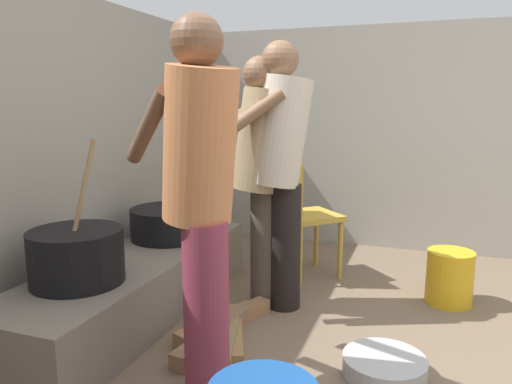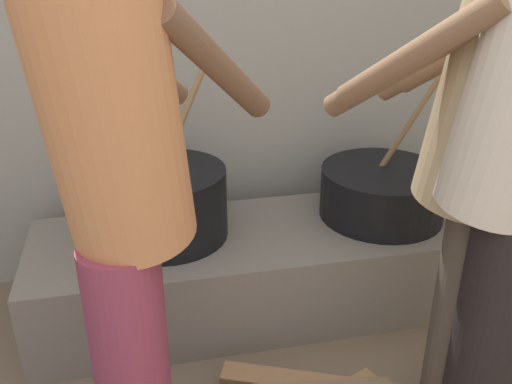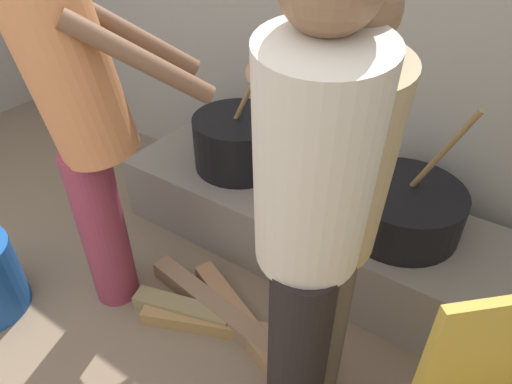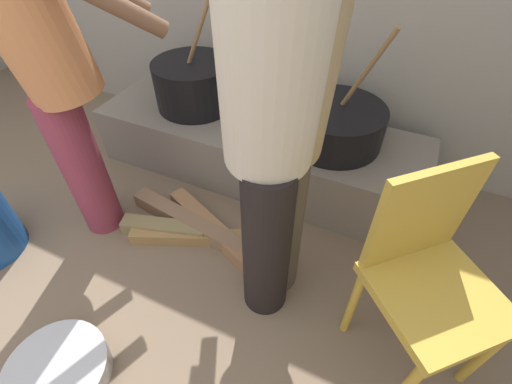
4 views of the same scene
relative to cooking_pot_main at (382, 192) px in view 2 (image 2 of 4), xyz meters
name	(u,v)px [view 2 (image 2 of 4)]	position (x,y,z in m)	size (l,w,h in m)	color
block_enclosure_rear	(148,59)	(-0.92, 0.49, 0.50)	(5.28, 0.20, 1.95)	#9E998E
hearth_ledge	(279,266)	(-0.45, -0.03, -0.29)	(2.01, 0.60, 0.36)	slate
cooking_pot_main	(382,192)	(0.00, 0.00, 0.00)	(0.52, 0.52, 0.67)	black
cooking_pot_secondary	(166,203)	(-0.91, 0.02, 0.03)	(0.48, 0.48, 0.73)	black
cook_in_orange_shirt	(120,184)	(-1.04, -0.77, 0.47)	(0.67, 0.73, 1.64)	#8C3347
cook_in_tan_shirt	(482,159)	(-0.05, -0.69, 0.42)	(0.61, 0.72, 1.57)	#4C4238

